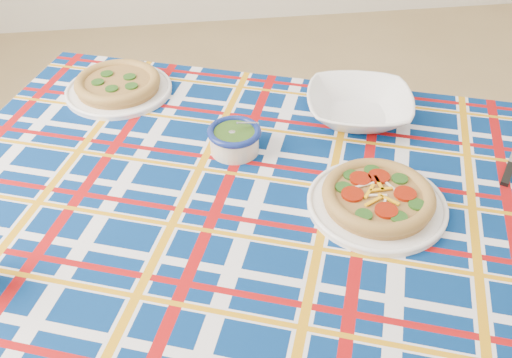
{
  "coord_description": "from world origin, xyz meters",
  "views": [
    {
      "loc": [
        -0.43,
        -1.46,
        1.52
      ],
      "look_at": [
        -0.3,
        -0.53,
        0.76
      ],
      "focal_mm": 40.0,
      "sensor_mm": 36.0,
      "label": 1
    }
  ],
  "objects": [
    {
      "name": "dining_table",
      "position": [
        -0.23,
        -0.58,
        0.66
      ],
      "size": [
        1.8,
        1.47,
        0.73
      ],
      "rotation": [
        0.0,
        0.0,
        -0.37
      ],
      "color": "brown",
      "rests_on": "floor"
    },
    {
      "name": "pesto_bowl",
      "position": [
        -0.33,
        -0.4,
        0.77
      ],
      "size": [
        0.15,
        0.15,
        0.07
      ],
      "primitive_type": null,
      "rotation": [
        0.0,
        0.0,
        -0.25
      ],
      "color": "#203F11",
      "rests_on": "tablecloth"
    },
    {
      "name": "main_focaccia_plate",
      "position": [
        -0.06,
        -0.63,
        0.76
      ],
      "size": [
        0.37,
        0.37,
        0.06
      ],
      "primitive_type": null,
      "rotation": [
        0.0,
        0.0,
        -0.31
      ],
      "color": "olive",
      "rests_on": "tablecloth"
    },
    {
      "name": "floor",
      "position": [
        0.0,
        0.0,
        0.0
      ],
      "size": [
        4.0,
        4.0,
        0.0
      ],
      "primitive_type": "plane",
      "color": "#A18453",
      "rests_on": "ground"
    },
    {
      "name": "second_focaccia_plate",
      "position": [
        -0.61,
        -0.09,
        0.76
      ],
      "size": [
        0.35,
        0.35,
        0.05
      ],
      "primitive_type": null,
      "rotation": [
        0.0,
        0.0,
        -0.26
      ],
      "color": "olive",
      "rests_on": "tablecloth"
    },
    {
      "name": "tablecloth",
      "position": [
        -0.23,
        -0.58,
        0.68
      ],
      "size": [
        1.84,
        1.51,
        0.1
      ],
      "primitive_type": null,
      "rotation": [
        0.0,
        0.0,
        -0.37
      ],
      "color": "navy",
      "rests_on": "dining_table"
    },
    {
      "name": "serving_bowl",
      "position": [
        -0.01,
        -0.3,
        0.77
      ],
      "size": [
        0.31,
        0.31,
        0.06
      ],
      "primitive_type": "imported",
      "rotation": [
        0.0,
        0.0,
        -0.21
      ],
      "color": "white",
      "rests_on": "tablecloth"
    }
  ]
}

